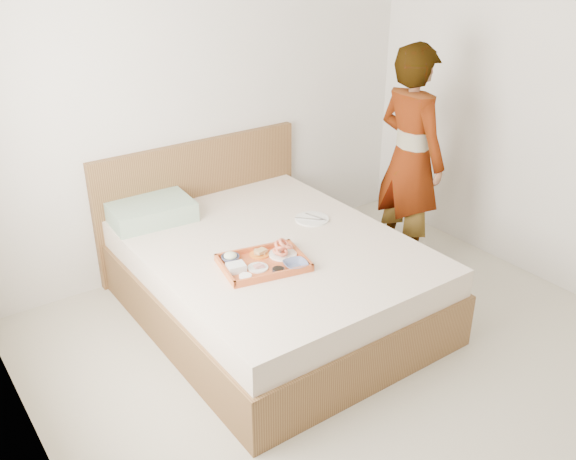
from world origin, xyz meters
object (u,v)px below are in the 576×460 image
(bed, at_px, (273,279))
(tray, at_px, (263,263))
(dinner_plate, at_px, (312,219))
(person, at_px, (410,159))

(bed, relative_size, tray, 4.02)
(bed, height_order, dinner_plate, dinner_plate)
(dinner_plate, distance_m, person, 0.88)
(bed, distance_m, tray, 0.41)
(bed, height_order, person, person)
(bed, height_order, tray, tray)
(person, bearing_deg, dinner_plate, 85.02)
(bed, relative_size, person, 1.20)
(dinner_plate, bearing_deg, tray, -151.27)
(bed, xyz_separation_m, tray, (-0.21, -0.21, 0.29))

